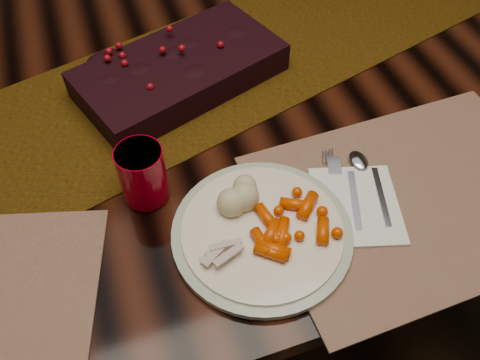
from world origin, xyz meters
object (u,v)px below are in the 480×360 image
object	(u,v)px
dinner_plate	(262,232)
mashed_potatoes	(238,191)
placemat_main	(415,197)
baby_carrots	(283,222)
dining_table	(219,211)
centerpiece	(180,67)
napkin	(356,205)
red_cup	(143,174)
turkey_shreds	(218,252)

from	to	relation	value
dinner_plate	mashed_potatoes	distance (m)	0.07
placemat_main	baby_carrots	xyz separation A→B (m)	(-0.23, 0.01, 0.03)
dining_table	centerpiece	bearing A→B (deg)	123.55
placemat_main	napkin	xyz separation A→B (m)	(-0.10, 0.01, 0.00)
dinner_plate	red_cup	size ratio (longest dim) A/B	2.74
baby_carrots	napkin	bearing A→B (deg)	3.14
baby_carrots	turkey_shreds	xyz separation A→B (m)	(-0.11, -0.02, -0.00)
dining_table	dinner_plate	bearing A→B (deg)	-93.21
dining_table	dinner_plate	distance (m)	0.50
napkin	placemat_main	bearing A→B (deg)	8.04
centerpiece	dinner_plate	xyz separation A→B (m)	(0.03, -0.39, -0.03)
placemat_main	baby_carrots	bearing A→B (deg)	176.60
dinner_plate	napkin	size ratio (longest dim) A/B	1.78
dining_table	turkey_shreds	size ratio (longest dim) A/B	27.92
turkey_shreds	napkin	distance (m)	0.24
baby_carrots	mashed_potatoes	xyz separation A→B (m)	(-0.05, 0.07, 0.01)
placemat_main	turkey_shreds	distance (m)	0.34
dining_table	red_cup	bearing A→B (deg)	-132.28
baby_carrots	red_cup	world-z (taller)	red_cup
dining_table	baby_carrots	size ratio (longest dim) A/B	14.92
dining_table	napkin	xyz separation A→B (m)	(0.15, -0.32, 0.38)
mashed_potatoes	napkin	bearing A→B (deg)	-19.27
dinner_plate	turkey_shreds	size ratio (longest dim) A/B	4.35
placemat_main	napkin	size ratio (longest dim) A/B	3.17
baby_carrots	napkin	size ratio (longest dim) A/B	0.77
napkin	red_cup	bearing A→B (deg)	172.93
placemat_main	mashed_potatoes	world-z (taller)	mashed_potatoes
baby_carrots	napkin	distance (m)	0.13
dinner_plate	baby_carrots	distance (m)	0.04
mashed_potatoes	turkey_shreds	bearing A→B (deg)	-125.52
centerpiece	dinner_plate	size ratio (longest dim) A/B	1.40
napkin	red_cup	world-z (taller)	red_cup
centerpiece	turkey_shreds	size ratio (longest dim) A/B	6.07
dining_table	centerpiece	distance (m)	0.42
placemat_main	centerpiece	bearing A→B (deg)	124.28
placemat_main	mashed_potatoes	distance (m)	0.29
placemat_main	baby_carrots	world-z (taller)	baby_carrots
dining_table	placemat_main	world-z (taller)	placemat_main
red_cup	turkey_shreds	bearing A→B (deg)	-64.87
dining_table	placemat_main	bearing A→B (deg)	-53.60
turkey_shreds	red_cup	xyz separation A→B (m)	(-0.07, 0.16, 0.03)
placemat_main	red_cup	distance (m)	0.45
placemat_main	napkin	world-z (taller)	napkin
centerpiece	mashed_potatoes	distance (m)	0.32
red_cup	napkin	bearing A→B (deg)	-23.10
turkey_shreds	napkin	world-z (taller)	turkey_shreds
centerpiece	dining_table	bearing A→B (deg)	-56.45
centerpiece	napkin	size ratio (longest dim) A/B	2.48
napkin	mashed_potatoes	bearing A→B (deg)	176.75
centerpiece	napkin	distance (m)	0.43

